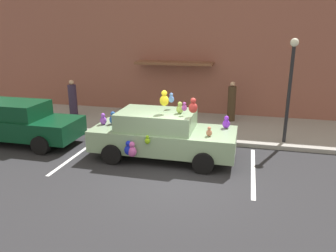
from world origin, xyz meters
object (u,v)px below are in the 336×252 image
parked_sedan_behind (18,122)px  teddy_bear_on_sidewalk (192,126)px  plush_covered_car (162,134)px  pedestrian_walking_past (73,99)px  street_lamp_post (290,80)px  pedestrian_near_shopfront (232,103)px

parked_sedan_behind → teddy_bear_on_sidewalk: parked_sedan_behind is taller
plush_covered_car → pedestrian_walking_past: bearing=145.0°
teddy_bear_on_sidewalk → street_lamp_post: (3.35, -0.02, 1.90)m
street_lamp_post → parked_sedan_behind: bearing=-168.2°
plush_covered_car → parked_sedan_behind: size_ratio=1.04×
pedestrian_walking_past → pedestrian_near_shopfront: bearing=6.7°
parked_sedan_behind → pedestrian_walking_past: size_ratio=2.66×
teddy_bear_on_sidewalk → pedestrian_near_shopfront: bearing=61.2°
plush_covered_car → pedestrian_near_shopfront: bearing=66.5°
street_lamp_post → pedestrian_near_shopfront: size_ratio=2.08×
plush_covered_car → pedestrian_near_shopfront: plush_covered_car is taller
plush_covered_car → street_lamp_post: bearing=27.8°
pedestrian_near_shopfront → pedestrian_walking_past: size_ratio=1.04×
parked_sedan_behind → street_lamp_post: bearing=11.8°
parked_sedan_behind → street_lamp_post: 9.79m
plush_covered_car → parked_sedan_behind: plush_covered_car is taller
pedestrian_walking_past → parked_sedan_behind: bearing=-93.1°
parked_sedan_behind → street_lamp_post: size_ratio=1.23×
plush_covered_car → parked_sedan_behind: bearing=178.7°
plush_covered_car → pedestrian_walking_past: size_ratio=2.75×
parked_sedan_behind → teddy_bear_on_sidewalk: 6.43m
parked_sedan_behind → teddy_bear_on_sidewalk: bearing=18.1°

